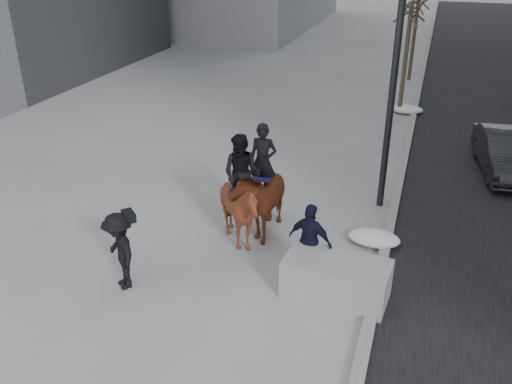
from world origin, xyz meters
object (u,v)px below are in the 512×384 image
(planter, at_px, (336,279))
(mounted_right, at_px, (240,204))
(car_near, at_px, (506,153))
(mounted_left, at_px, (261,193))

(planter, bearing_deg, mounted_right, 152.46)
(planter, relative_size, car_near, 0.54)
(mounted_left, height_order, mounted_right, mounted_left)
(car_near, bearing_deg, planter, -122.81)
(car_near, height_order, mounted_right, mounted_right)
(planter, distance_m, car_near, 8.95)
(planter, relative_size, mounted_left, 0.77)
(planter, relative_size, mounted_right, 0.77)
(mounted_left, xyz_separation_m, mounted_right, (-0.24, -0.86, 0.08))
(planter, bearing_deg, car_near, 64.52)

